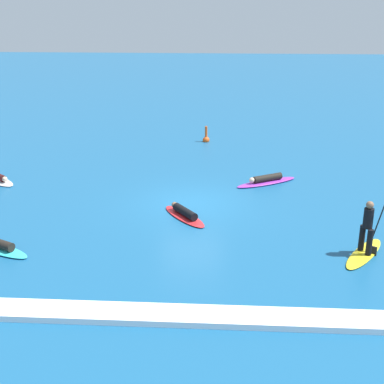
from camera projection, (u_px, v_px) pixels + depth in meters
ground_plane at (192, 203)px, 22.20m from camera, size 120.00×120.00×0.00m
surfer_on_yellow_board at (366, 241)px, 17.65m from camera, size 2.02×2.66×2.03m
surfer_on_red_board at (184, 214)px, 20.77m from camera, size 2.08×2.49×0.41m
surfer_on_purple_board at (266, 180)px, 24.50m from camera, size 3.01×2.13×0.41m
marker_buoy at (206, 139)px, 31.43m from camera, size 0.40×0.40×1.01m
wave_crest at (173, 315)px, 14.30m from camera, size 21.42×0.90×0.18m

